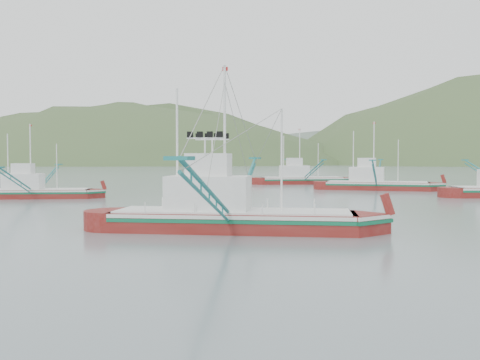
% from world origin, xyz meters
% --- Properties ---
extents(ground, '(1200.00, 1200.00, 0.00)m').
position_xyz_m(ground, '(0.00, 0.00, 0.00)').
color(ground, slate).
rests_on(ground, ground).
extents(main_boat, '(16.18, 28.60, 11.61)m').
position_xyz_m(main_boat, '(0.04, 2.68, 1.74)').
color(main_boat, maroon).
rests_on(main_boat, ground).
extents(bg_boat_far, '(15.17, 27.07, 10.96)m').
position_xyz_m(bg_boat_far, '(10.09, 51.01, 1.50)').
color(bg_boat_far, maroon).
rests_on(bg_boat_far, ground).
extents(bg_boat_left, '(13.33, 22.69, 9.46)m').
position_xyz_m(bg_boat_left, '(-29.53, 24.80, 1.83)').
color(bg_boat_left, maroon).
rests_on(bg_boat_left, ground).
extents(bg_boat_extra, '(15.38, 26.06, 10.96)m').
position_xyz_m(bg_boat_extra, '(-2.77, 66.78, 2.18)').
color(bg_boat_extra, maroon).
rests_on(bg_boat_extra, ground).
extents(headland_left, '(448.00, 308.00, 210.00)m').
position_xyz_m(headland_left, '(-180.00, 360.00, 0.00)').
color(headland_left, '#3E562C').
rests_on(headland_left, ground).
extents(ridge_distant, '(960.00, 400.00, 240.00)m').
position_xyz_m(ridge_distant, '(30.00, 560.00, 0.00)').
color(ridge_distant, slate).
rests_on(ridge_distant, ground).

